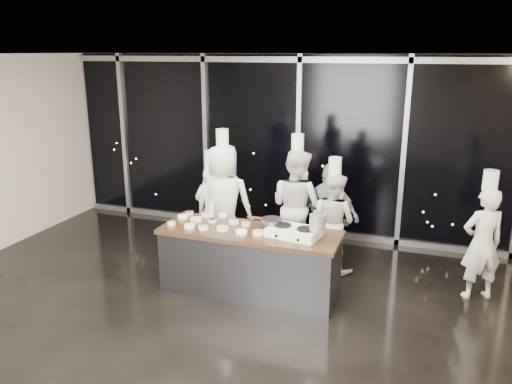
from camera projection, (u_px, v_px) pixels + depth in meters
ground at (225, 322)px, 6.18m from camera, size 9.00×9.00×0.00m
room_shell at (236, 145)px, 5.51m from camera, size 9.02×7.02×3.21m
window_wall at (299, 147)px, 8.86m from camera, size 8.90×0.11×3.20m
demo_counter at (250, 261)px, 6.88m from camera, size 2.46×0.86×0.90m
stove at (294, 232)px, 6.52m from camera, size 0.72×0.50×0.14m
frying_pan at (271, 220)px, 6.67m from camera, size 0.50×0.32×0.05m
stock_pot at (318, 223)px, 6.32m from camera, size 0.24×0.24×0.21m
prep_bowls at (214, 223)px, 6.97m from camera, size 1.42×0.72×0.05m
squeeze_bottle at (212, 209)px, 7.26m from camera, size 0.07×0.07×0.27m
chef_far_left at (212, 211)px, 7.91m from camera, size 0.58×0.41×1.77m
chef_left at (224, 203)px, 7.79m from camera, size 0.99×0.71×2.11m
chef_center at (296, 206)px, 7.77m from camera, size 1.08×0.99×2.05m
guest at (330, 215)px, 7.68m from camera, size 1.02×0.62×1.62m
chef_right at (333, 221)px, 7.51m from camera, size 0.91×0.82×1.75m
chef_side at (482, 242)px, 6.61m from camera, size 0.67×0.58×1.78m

